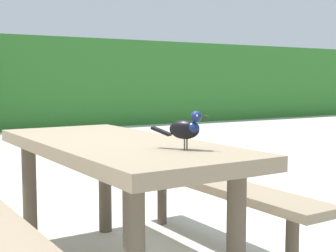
{
  "coord_description": "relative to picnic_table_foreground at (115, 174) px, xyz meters",
  "views": [
    {
      "loc": [
        -1.14,
        -2.56,
        1.06
      ],
      "look_at": [
        0.06,
        -0.52,
        0.84
      ],
      "focal_mm": 51.8,
      "sensor_mm": 36.0,
      "label": 1
    }
  ],
  "objects": [
    {
      "name": "picnic_table_foreground",
      "position": [
        0.0,
        0.0,
        0.0
      ],
      "size": [
        1.74,
        1.83,
        0.74
      ],
      "color": "#84725B",
      "rests_on": "ground"
    },
    {
      "name": "bird_grackle",
      "position": [
        0.13,
        -0.51,
        0.29
      ],
      "size": [
        0.18,
        0.25,
        0.18
      ],
      "color": "black",
      "rests_on": "picnic_table_foreground"
    }
  ]
}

